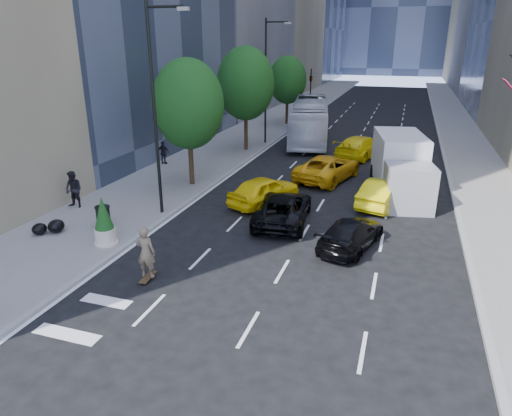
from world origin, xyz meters
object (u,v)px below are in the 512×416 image
(city_bus, at_px, (310,120))
(planter_shrub, at_px, (104,222))
(black_sedan_mercedes, at_px, (351,234))
(box_truck, at_px, (401,166))
(skateboarder, at_px, (146,256))
(black_sedan_lincoln, at_px, (283,208))
(trash_can, at_px, (103,217))

(city_bus, height_order, planter_shrub, city_bus)
(black_sedan_mercedes, bearing_deg, box_truck, -87.61)
(skateboarder, height_order, city_bus, city_bus)
(city_bus, relative_size, planter_shrub, 6.05)
(city_bus, bearing_deg, black_sedan_mercedes, -83.63)
(skateboarder, relative_size, black_sedan_lincoln, 0.38)
(black_sedan_lincoln, bearing_deg, black_sedan_mercedes, 145.34)
(skateboarder, relative_size, box_truck, 0.27)
(city_bus, xyz_separation_m, planter_shrub, (-3.67, -24.89, -0.64))
(trash_can, bearing_deg, planter_shrub, -51.87)
(skateboarder, xyz_separation_m, box_truck, (8.56, 13.54, 0.71))
(black_sedan_lincoln, relative_size, black_sedan_mercedes, 1.18)
(skateboarder, distance_m, planter_shrub, 3.84)
(black_sedan_lincoln, xyz_separation_m, black_sedan_mercedes, (3.55, -1.92, -0.09))
(city_bus, relative_size, trash_can, 13.45)
(black_sedan_mercedes, bearing_deg, black_sedan_lincoln, -14.25)
(black_sedan_lincoln, bearing_deg, city_bus, -87.87)
(box_truck, bearing_deg, trash_can, -154.26)
(black_sedan_lincoln, height_order, black_sedan_mercedes, black_sedan_lincoln)
(skateboarder, bearing_deg, box_truck, -126.70)
(skateboarder, distance_m, black_sedan_mercedes, 8.66)
(box_truck, height_order, trash_can, box_truck)
(skateboarder, bearing_deg, planter_shrub, -36.25)
(black_sedan_lincoln, distance_m, planter_shrub, 8.38)
(black_sedan_lincoln, relative_size, box_truck, 0.71)
(black_sedan_lincoln, bearing_deg, trash_can, 18.44)
(black_sedan_mercedes, height_order, box_truck, box_truck)
(black_sedan_mercedes, height_order, trash_can, black_sedan_mercedes)
(black_sedan_lincoln, bearing_deg, skateboarder, 59.37)
(skateboarder, bearing_deg, city_bus, -95.28)
(black_sedan_mercedes, distance_m, trash_can, 11.49)
(black_sedan_mercedes, xyz_separation_m, box_truck, (1.72, 8.24, 1.08))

